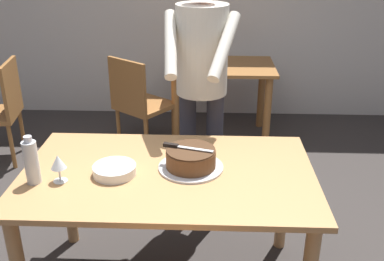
{
  "coord_description": "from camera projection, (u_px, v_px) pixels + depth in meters",
  "views": [
    {
      "loc": [
        0.21,
        -2.02,
        1.87
      ],
      "look_at": [
        0.12,
        0.19,
        0.9
      ],
      "focal_mm": 41.72,
      "sensor_mm": 36.0,
      "label": 1
    }
  ],
  "objects": [
    {
      "name": "background_table",
      "position": [
        221.0,
        81.0,
        4.3
      ],
      "size": [
        1.0,
        0.7,
        0.74
      ],
      "color": "#9E6633",
      "rests_on": "ground_plane"
    },
    {
      "name": "plate_stack",
      "position": [
        115.0,
        170.0,
        2.27
      ],
      "size": [
        0.22,
        0.22,
        0.05
      ],
      "color": "white",
      "rests_on": "main_dining_table"
    },
    {
      "name": "main_dining_table",
      "position": [
        168.0,
        190.0,
        2.35
      ],
      "size": [
        1.51,
        0.92,
        0.75
      ],
      "color": "tan",
      "rests_on": "ground_plane"
    },
    {
      "name": "background_chair_1",
      "position": [
        139.0,
        101.0,
        4.03
      ],
      "size": [
        0.62,
        0.62,
        0.9
      ],
      "color": "#9E6633",
      "rests_on": "ground_plane"
    },
    {
      "name": "person_cutting_cake",
      "position": [
        201.0,
        74.0,
        2.78
      ],
      "size": [
        0.46,
        0.57,
        1.72
      ],
      "color": "#2D2D38",
      "rests_on": "ground_plane"
    },
    {
      "name": "cake_on_platter",
      "position": [
        191.0,
        159.0,
        2.32
      ],
      "size": [
        0.34,
        0.34,
        0.11
      ],
      "color": "silver",
      "rests_on": "main_dining_table"
    },
    {
      "name": "water_bottle",
      "position": [
        31.0,
        162.0,
        2.16
      ],
      "size": [
        0.07,
        0.07,
        0.25
      ],
      "color": "silver",
      "rests_on": "main_dining_table"
    },
    {
      "name": "cake_knife",
      "position": [
        178.0,
        146.0,
        2.31
      ],
      "size": [
        0.27,
        0.1,
        0.02
      ],
      "color": "silver",
      "rests_on": "cake_on_platter"
    },
    {
      "name": "wine_glass_near",
      "position": [
        58.0,
        163.0,
        2.17
      ],
      "size": [
        0.08,
        0.08,
        0.14
      ],
      "color": "silver",
      "rests_on": "main_dining_table"
    }
  ]
}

